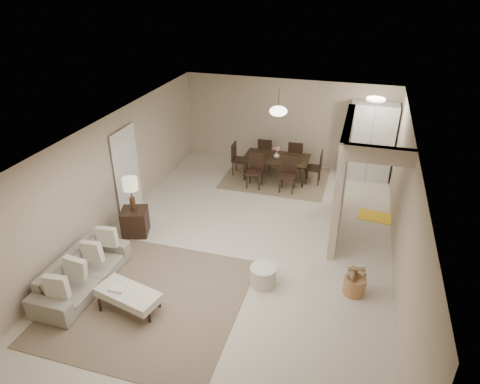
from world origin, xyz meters
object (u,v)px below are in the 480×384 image
(ottoman_bench, at_px, (128,295))
(side_table, at_px, (135,222))
(dining_table, at_px, (276,168))
(round_pouf, at_px, (263,276))
(wicker_basket, at_px, (354,285))
(pantry_cabinet, at_px, (370,142))
(sofa, at_px, (82,273))

(ottoman_bench, xyz_separation_m, side_table, (-1.06, 2.16, -0.02))
(ottoman_bench, distance_m, dining_table, 5.89)
(ottoman_bench, xyz_separation_m, round_pouf, (2.03, 1.28, -0.13))
(dining_table, bearing_deg, side_table, -124.05)
(side_table, height_order, wicker_basket, side_table)
(round_pouf, bearing_deg, ottoman_bench, -147.79)
(pantry_cabinet, distance_m, wicker_basket, 5.09)
(pantry_cabinet, height_order, dining_table, pantry_cabinet)
(sofa, relative_size, side_table, 3.51)
(round_pouf, bearing_deg, sofa, -162.70)
(round_pouf, xyz_separation_m, dining_table, (-0.73, 4.47, 0.12))
(ottoman_bench, distance_m, side_table, 2.41)
(pantry_cabinet, xyz_separation_m, sofa, (-4.80, -6.23, -0.75))
(dining_table, bearing_deg, sofa, -114.56)
(wicker_basket, bearing_deg, sofa, -165.73)
(pantry_cabinet, relative_size, side_table, 3.58)
(sofa, xyz_separation_m, round_pouf, (3.13, 0.98, -0.11))
(wicker_basket, height_order, dining_table, dining_table)
(round_pouf, bearing_deg, dining_table, 99.26)
(side_table, distance_m, wicker_basket, 4.75)
(wicker_basket, relative_size, dining_table, 0.22)
(round_pouf, relative_size, wicker_basket, 1.23)
(dining_table, bearing_deg, pantry_cabinet, 17.39)
(sofa, bearing_deg, round_pouf, -72.18)
(pantry_cabinet, height_order, sofa, pantry_cabinet)
(ottoman_bench, xyz_separation_m, wicker_basket, (3.65, 1.51, -0.15))
(round_pouf, bearing_deg, pantry_cabinet, 72.40)
(ottoman_bench, bearing_deg, pantry_cabinet, 73.94)
(wicker_basket, distance_m, dining_table, 4.84)
(pantry_cabinet, xyz_separation_m, round_pouf, (-1.67, -5.25, -0.86))
(sofa, bearing_deg, wicker_basket, -75.21)
(wicker_basket, xyz_separation_m, dining_table, (-2.35, 4.23, 0.14))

